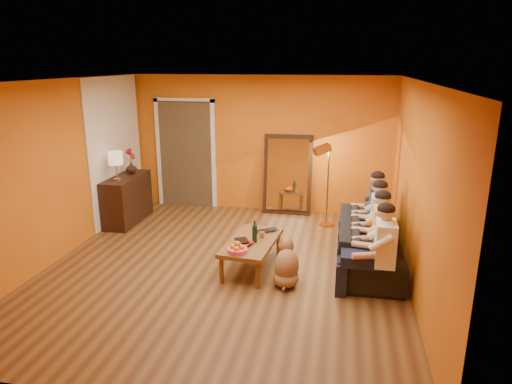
% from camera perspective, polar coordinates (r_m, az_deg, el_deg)
% --- Properties ---
extents(room_shell, '(5.00, 5.50, 2.60)m').
position_cam_1_polar(room_shell, '(6.53, -3.24, 2.38)').
color(room_shell, brown).
rests_on(room_shell, ground).
extents(white_accent, '(0.02, 1.90, 2.58)m').
position_cam_1_polar(white_accent, '(8.69, -17.09, 5.13)').
color(white_accent, white).
rests_on(white_accent, wall_left).
extents(doorway_recess, '(1.06, 0.30, 2.10)m').
position_cam_1_polar(doorway_recess, '(9.31, -8.49, 4.79)').
color(doorway_recess, '#3F2D19').
rests_on(doorway_recess, floor).
extents(door_jamb_left, '(0.08, 0.06, 2.20)m').
position_cam_1_polar(door_jamb_left, '(9.41, -12.02, 4.73)').
color(door_jamb_left, white).
rests_on(door_jamb_left, wall_back).
extents(door_jamb_right, '(0.08, 0.06, 2.20)m').
position_cam_1_polar(door_jamb_right, '(9.03, -5.31, 4.54)').
color(door_jamb_right, white).
rests_on(door_jamb_right, wall_back).
extents(door_header, '(1.22, 0.06, 0.08)m').
position_cam_1_polar(door_header, '(9.05, -9.02, 11.29)').
color(door_header, white).
rests_on(door_header, wall_back).
extents(mirror_frame, '(0.92, 0.27, 1.51)m').
position_cam_1_polar(mirror_frame, '(8.72, 3.98, 2.21)').
color(mirror_frame, black).
rests_on(mirror_frame, floor).
extents(mirror_glass, '(0.78, 0.21, 1.35)m').
position_cam_1_polar(mirror_glass, '(8.68, 3.94, 2.15)').
color(mirror_glass, white).
rests_on(mirror_glass, mirror_frame).
extents(sideboard, '(0.44, 1.18, 0.85)m').
position_cam_1_polar(sideboard, '(8.60, -15.79, -0.87)').
color(sideboard, black).
rests_on(sideboard, floor).
extents(table_lamp, '(0.24, 0.24, 0.51)m').
position_cam_1_polar(table_lamp, '(8.18, -17.07, 3.09)').
color(table_lamp, beige).
rests_on(table_lamp, sideboard).
extents(sofa, '(2.19, 0.85, 0.64)m').
position_cam_1_polar(sofa, '(6.84, 13.89, -6.06)').
color(sofa, black).
rests_on(sofa, floor).
extents(coffee_table, '(0.74, 1.28, 0.42)m').
position_cam_1_polar(coffee_table, '(6.51, -0.52, -7.77)').
color(coffee_table, brown).
rests_on(coffee_table, floor).
extents(floor_lamp, '(0.37, 0.34, 1.44)m').
position_cam_1_polar(floor_lamp, '(8.08, 8.95, 0.64)').
color(floor_lamp, gold).
rests_on(floor_lamp, floor).
extents(dog, '(0.39, 0.56, 0.62)m').
position_cam_1_polar(dog, '(6.03, 3.87, -8.75)').
color(dog, '#926042').
rests_on(dog, floor).
extents(person_far_left, '(0.70, 0.44, 1.22)m').
position_cam_1_polar(person_far_left, '(5.82, 15.77, -7.11)').
color(person_far_left, silver).
rests_on(person_far_left, sofa).
extents(person_mid_left, '(0.70, 0.44, 1.22)m').
position_cam_1_polar(person_mid_left, '(6.33, 15.41, -5.18)').
color(person_mid_left, '#E6B44C').
rests_on(person_mid_left, sofa).
extents(person_mid_right, '(0.70, 0.44, 1.22)m').
position_cam_1_polar(person_mid_right, '(6.84, 15.10, -3.54)').
color(person_mid_right, '#8AB9D6').
rests_on(person_mid_right, sofa).
extents(person_far_right, '(0.70, 0.44, 1.22)m').
position_cam_1_polar(person_far_right, '(7.36, 14.84, -2.13)').
color(person_far_right, '#303135').
rests_on(person_far_right, sofa).
extents(fruit_bowl, '(0.26, 0.26, 0.16)m').
position_cam_1_polar(fruit_bowl, '(6.01, -2.33, -6.86)').
color(fruit_bowl, '#E14F7A').
rests_on(fruit_bowl, coffee_table).
extents(wine_bottle, '(0.07, 0.07, 0.31)m').
position_cam_1_polar(wine_bottle, '(6.32, -0.17, -4.96)').
color(wine_bottle, black).
rests_on(wine_bottle, coffee_table).
extents(tumbler, '(0.10, 0.10, 0.09)m').
position_cam_1_polar(tumbler, '(6.50, 0.73, -5.40)').
color(tumbler, '#B27F3F').
rests_on(tumbler, coffee_table).
extents(laptop, '(0.38, 0.36, 0.03)m').
position_cam_1_polar(laptop, '(6.71, 1.59, -4.97)').
color(laptop, black).
rests_on(laptop, coffee_table).
extents(book_lower, '(0.22, 0.28, 0.02)m').
position_cam_1_polar(book_lower, '(6.28, -2.51, -6.51)').
color(book_lower, black).
rests_on(book_lower, coffee_table).
extents(book_mid, '(0.28, 0.32, 0.02)m').
position_cam_1_polar(book_mid, '(6.28, -2.41, -6.30)').
color(book_mid, '#B41714').
rests_on(book_mid, book_lower).
extents(book_upper, '(0.25, 0.28, 0.02)m').
position_cam_1_polar(book_upper, '(6.25, -2.54, -6.18)').
color(book_upper, black).
rests_on(book_upper, book_mid).
extents(vase, '(0.20, 0.20, 0.21)m').
position_cam_1_polar(vase, '(8.69, -15.32, 2.94)').
color(vase, black).
rests_on(vase, sideboard).
extents(flowers, '(0.17, 0.17, 0.48)m').
position_cam_1_polar(flowers, '(8.64, -15.45, 4.59)').
color(flowers, '#B41714').
rests_on(flowers, vase).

